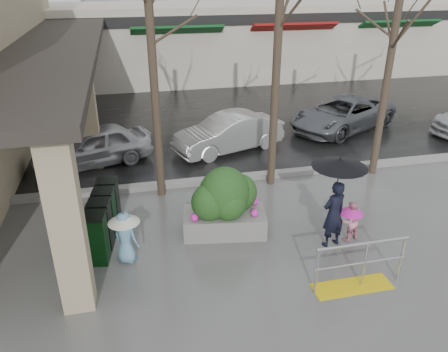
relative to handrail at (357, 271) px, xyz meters
name	(u,v)px	position (x,y,z in m)	size (l,w,h in m)	color
ground	(270,260)	(-1.36, 1.20, -0.38)	(120.00, 120.00, 0.00)	#51514F
street_asphalt	(165,64)	(-1.36, 23.20, -0.37)	(120.00, 36.00, 0.01)	black
curb	(228,179)	(-1.36, 5.20, -0.30)	(120.00, 0.30, 0.15)	gray
canopy_slab	(54,40)	(-6.16, 9.20, 3.25)	(2.80, 18.00, 0.25)	#2D2823
pillar_front	(67,224)	(-5.26, 0.70, 1.37)	(0.55, 0.55, 3.50)	tan
pillar_back	(88,113)	(-5.26, 7.20, 1.37)	(0.55, 0.55, 3.50)	tan
storefront_row	(206,41)	(0.64, 19.17, 1.64)	(34.00, 6.74, 4.00)	beige
handrail	(357,271)	(0.00, 0.00, 0.00)	(1.90, 0.50, 1.03)	yellow
tree_mideast	(399,4)	(3.14, 4.80, 4.48)	(3.20, 3.20, 6.50)	#382B21
woman	(336,193)	(0.16, 1.46, 0.94)	(1.19, 1.19, 2.16)	black
child_pink	(350,218)	(0.65, 1.58, 0.18)	(0.56, 0.56, 0.97)	pink
child_blue	(125,233)	(-4.36, 1.87, 0.32)	(0.68, 0.67, 1.18)	#6EA2C4
planter	(225,202)	(-2.07, 2.52, 0.42)	(2.04, 1.25, 1.67)	gray
news_boxes	(103,218)	(-4.84, 2.78, 0.21)	(0.78, 2.13, 1.16)	#0B3311
car_a	(92,146)	(-5.27, 7.35, 0.25)	(1.49, 3.70, 1.26)	#BABABF
car_b	(229,133)	(-0.77, 7.58, 0.25)	(1.33, 3.82, 1.26)	beige
car_c	(343,114)	(4.04, 8.73, 0.25)	(2.09, 4.53, 1.26)	slate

